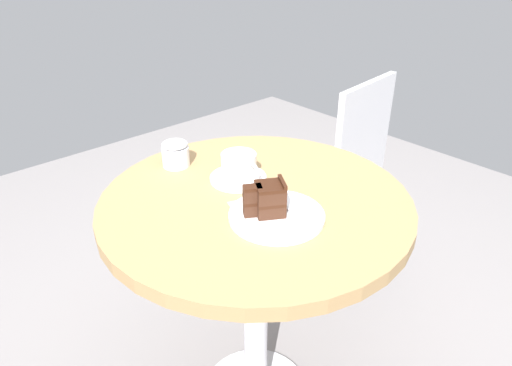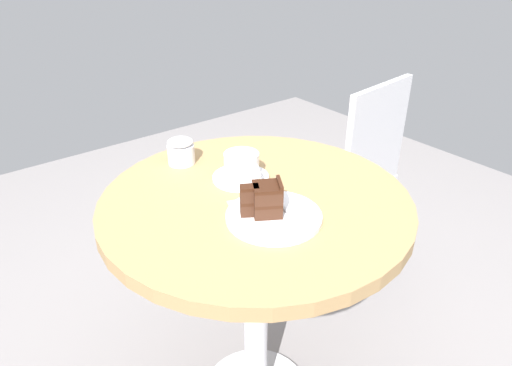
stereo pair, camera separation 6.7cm
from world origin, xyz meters
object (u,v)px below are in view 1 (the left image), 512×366
Objects in this scene: cake_slice at (268,199)px; fork at (297,217)px; teaspoon at (225,169)px; saucer at (238,178)px; napkin at (266,209)px; cafe_chair at (339,164)px; sugar_pot at (175,153)px; coffee_cup at (239,164)px; cake_plate at (277,216)px.

cake_slice is 0.08m from fork.
fork reaches higher than teaspoon.
teaspoon is at bearing 163.78° from cake_slice.
saucer is 0.17m from napkin.
napkin is 0.20× the size of cafe_chair.
sugar_pot is at bearing -179.38° from cake_slice.
teaspoon is at bearing -173.41° from coffee_cup.
coffee_cup reaches higher than napkin.
sugar_pot reaches higher than teaspoon.
teaspoon is 0.53× the size of napkin.
teaspoon is at bearing 2.75° from cafe_chair.
cake_slice reaches higher than cake_plate.
cake_plate reaches higher than napkin.
napkin is (0.16, -0.05, -0.00)m from saucer.
fork is 0.09m from napkin.
cafe_chair is at bearing 117.05° from cake_plate.
cake_plate is at bearing 2.80° from sugar_pot.
napkin is at bearing 17.85° from cafe_chair.
saucer is 0.88× the size of napkin.
cake_plate is at bearing -15.37° from saucer.
cafe_chair is at bearing 103.97° from coffee_cup.
coffee_cup is 0.06m from teaspoon.
cake_slice reaches higher than sugar_pot.
teaspoon is (-0.05, -0.01, -0.03)m from coffee_cup.
cafe_chair is (-0.16, 0.66, -0.24)m from saucer.
cake_slice is at bearing -22.12° from coffee_cup.
fork is 1.98× the size of sugar_pot.
coffee_cup is at bearing 157.88° from cake_slice.
saucer is 1.19× the size of coffee_cup.
cake_plate is at bearing 43.94° from cake_slice.
cake_slice is at bearing -36.08° from napkin.
cafe_chair is (-0.35, 0.73, -0.28)m from cake_slice.
coffee_cup is 0.73× the size of napkin.
coffee_cup is 1.24× the size of cake_slice.
coffee_cup is at bearing 163.14° from cake_plate.
fork is at bearing -7.97° from saucer.
napkin is (-0.03, 0.02, -0.05)m from cake_slice.
cafe_chair is (-0.41, 0.69, -0.25)m from fork.
sugar_pot is at bearing -177.20° from cake_plate.
sugar_pot reaches higher than napkin.
sugar_pot reaches higher than saucer.
fork is 0.42m from sugar_pot.
cake_slice reaches higher than napkin.
cake_slice is 0.37m from sugar_pot.
coffee_cup reaches higher than fork.
napkin is at bearing 174.28° from cake_plate.
cake_plate is at bearing -124.83° from teaspoon.
saucer is at bearing 159.35° from cake_slice.
fork is at bearing 31.90° from cake_slice.
napkin is at bearing 3.83° from sugar_pot.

